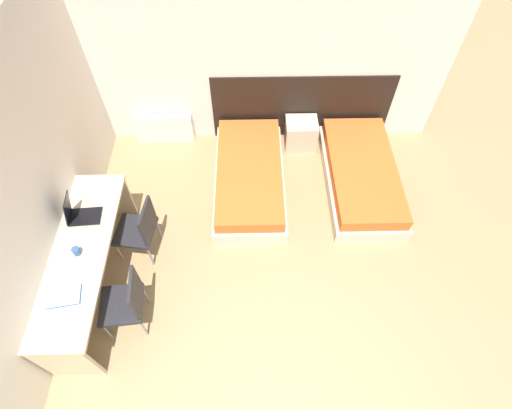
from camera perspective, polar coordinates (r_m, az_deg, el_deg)
The scene contains 13 objects.
wall_back at distance 5.56m, azimuth -0.36°, elevation 20.25°, with size 5.33×0.05×2.70m.
wall_left at distance 4.59m, azimuth -28.52°, elevation 3.47°, with size 0.05×4.94×2.70m.
headboard_panel at distance 6.07m, azimuth 6.51°, elevation 13.59°, with size 2.62×0.03×1.07m.
bed_near_window at distance 5.56m, azimuth -0.96°, elevation 4.03°, with size 0.96×1.96×0.38m.
bed_near_door at distance 5.77m, azimuth 14.78°, elevation 4.12°, with size 0.96×1.96×0.38m.
nightstand at distance 6.11m, azimuth 6.42°, elevation 10.04°, with size 0.47×0.38×0.45m.
radiator at distance 6.30m, azimuth -12.99°, elevation 10.57°, with size 0.87×0.12×0.48m.
desk at distance 4.73m, azimuth -23.25°, elevation -7.16°, with size 0.59×2.10×0.77m.
chair_near_laptop at distance 4.87m, azimuth -16.30°, elevation -3.31°, with size 0.50×0.50×0.91m.
chair_near_notebook at distance 4.47m, azimuth -18.04°, elevation -13.03°, with size 0.48×0.48×0.91m.
laptop at distance 4.79m, azimuth -23.94°, elevation -1.21°, with size 0.37×0.26×0.35m.
open_notebook at distance 4.40m, azimuth -25.71°, elevation -11.71°, with size 0.35×0.26×0.02m.
mug at distance 4.56m, azimuth -24.27°, elevation -6.09°, with size 0.08×0.08×0.09m.
Camera 1 is at (-0.05, -0.66, 4.44)m, focal length 28.00 mm.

